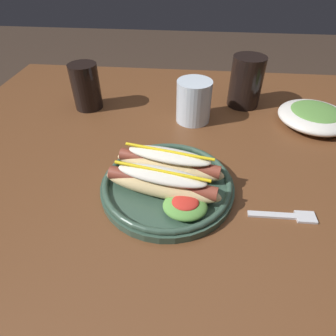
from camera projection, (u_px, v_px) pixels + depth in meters
ground_plane at (170, 307)px, 1.12m from camera, size 8.00×8.00×0.00m
dining_table at (171, 188)px, 0.70m from camera, size 1.20×1.08×0.74m
hot_dog_plate at (167, 180)px, 0.55m from camera, size 0.26×0.26×0.08m
fork at (288, 216)px, 0.51m from camera, size 0.12×0.03×0.00m
soda_cup at (246, 82)px, 0.80m from camera, size 0.09×0.09×0.14m
water_cup at (194, 101)px, 0.74m from camera, size 0.09×0.09×0.11m
extra_cup at (86, 87)px, 0.79m from camera, size 0.08×0.08×0.13m
side_bowl at (314, 116)px, 0.74m from camera, size 0.18×0.18×0.05m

